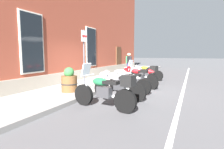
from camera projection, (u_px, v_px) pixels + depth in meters
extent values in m
plane|color=#424244|center=(113.00, 88.00, 8.92)|extent=(140.00, 140.00, 0.00)
cube|color=slate|center=(90.00, 84.00, 9.44)|extent=(30.15, 2.62, 0.15)
cube|color=silver|center=(182.00, 93.00, 7.64)|extent=(30.15, 0.12, 0.01)
cube|color=brown|center=(19.00, 0.00, 10.84)|extent=(24.15, 7.04, 9.73)
cube|color=gray|center=(69.00, 78.00, 9.92)|extent=(24.15, 0.10, 0.70)
cube|color=silver|center=(32.00, 43.00, 7.53)|extent=(1.22, 0.06, 2.52)
cube|color=black|center=(33.00, 43.00, 7.52)|extent=(1.10, 0.03, 2.40)
cube|color=silver|center=(91.00, 47.00, 11.92)|extent=(1.22, 0.06, 2.52)
cube|color=black|center=(92.00, 47.00, 11.91)|extent=(1.10, 0.03, 2.40)
cube|color=#472B19|center=(119.00, 60.00, 16.42)|extent=(1.10, 0.08, 2.30)
cylinder|color=black|center=(84.00, 95.00, 5.85)|extent=(0.22, 0.69, 0.68)
cylinder|color=black|center=(125.00, 101.00, 5.06)|extent=(0.22, 0.69, 0.68)
cylinder|color=silver|center=(86.00, 87.00, 5.77)|extent=(0.11, 0.32, 0.65)
cube|color=#28282B|center=(104.00, 92.00, 5.41)|extent=(0.28, 0.47, 0.32)
ellipsoid|color=#195633|center=(100.00, 82.00, 5.45)|extent=(0.33, 0.55, 0.24)
cube|color=black|center=(111.00, 82.00, 5.25)|extent=(0.29, 0.51, 0.10)
cylinder|color=silver|center=(88.00, 75.00, 5.68)|extent=(0.62, 0.12, 0.04)
cylinder|color=silver|center=(115.00, 97.00, 5.36)|extent=(0.15, 0.46, 0.09)
cube|color=#B2BCC6|center=(86.00, 69.00, 5.69)|extent=(0.38, 0.19, 0.40)
cube|color=black|center=(129.00, 81.00, 4.94)|extent=(0.40, 0.37, 0.30)
cylinder|color=black|center=(102.00, 88.00, 7.06)|extent=(0.20, 0.64, 0.63)
cylinder|color=black|center=(137.00, 93.00, 6.31)|extent=(0.20, 0.64, 0.63)
cylinder|color=silver|center=(104.00, 82.00, 6.98)|extent=(0.11, 0.33, 0.66)
cube|color=#28282B|center=(120.00, 86.00, 6.64)|extent=(0.27, 0.46, 0.32)
ellipsoid|color=silver|center=(116.00, 77.00, 6.68)|extent=(0.32, 0.55, 0.24)
cube|color=black|center=(126.00, 78.00, 6.49)|extent=(0.28, 0.50, 0.10)
cylinder|color=silver|center=(106.00, 72.00, 6.90)|extent=(0.62, 0.11, 0.04)
cylinder|color=silver|center=(129.00, 89.00, 6.60)|extent=(0.14, 0.46, 0.09)
cone|color=silver|center=(103.00, 74.00, 6.98)|extent=(0.40, 0.38, 0.36)
cone|color=silver|center=(137.00, 78.00, 6.26)|extent=(0.27, 0.29, 0.24)
cylinder|color=black|center=(116.00, 84.00, 8.16)|extent=(0.26, 0.66, 0.65)
cylinder|color=black|center=(144.00, 87.00, 7.33)|extent=(0.26, 0.66, 0.65)
cylinder|color=silver|center=(118.00, 78.00, 8.07)|extent=(0.14, 0.31, 0.62)
cube|color=#28282B|center=(130.00, 81.00, 7.70)|extent=(0.31, 0.48, 0.32)
ellipsoid|color=slate|center=(127.00, 75.00, 7.76)|extent=(0.37, 0.57, 0.24)
cube|color=black|center=(135.00, 75.00, 7.53)|extent=(0.32, 0.52, 0.10)
cylinder|color=silver|center=(119.00, 70.00, 7.98)|extent=(0.61, 0.17, 0.04)
cylinder|color=silver|center=(138.00, 84.00, 7.63)|extent=(0.19, 0.46, 0.09)
sphere|color=silver|center=(118.00, 72.00, 8.04)|extent=(0.18, 0.18, 0.18)
cylinder|color=black|center=(125.00, 80.00, 9.42)|extent=(0.27, 0.61, 0.60)
cylinder|color=black|center=(152.00, 83.00, 8.47)|extent=(0.27, 0.61, 0.60)
cylinder|color=silver|center=(127.00, 75.00, 9.33)|extent=(0.15, 0.33, 0.68)
cube|color=#28282B|center=(139.00, 78.00, 8.89)|extent=(0.32, 0.48, 0.32)
ellipsoid|color=red|center=(136.00, 71.00, 8.95)|extent=(0.38, 0.57, 0.24)
cube|color=black|center=(143.00, 72.00, 8.71)|extent=(0.33, 0.52, 0.10)
cylinder|color=silver|center=(128.00, 67.00, 9.23)|extent=(0.61, 0.19, 0.04)
cylinder|color=silver|center=(145.00, 81.00, 8.82)|extent=(0.20, 0.46, 0.09)
cone|color=red|center=(126.00, 69.00, 9.32)|extent=(0.43, 0.42, 0.36)
cone|color=red|center=(152.00, 72.00, 8.42)|extent=(0.30, 0.31, 0.24)
cylinder|color=black|center=(129.00, 77.00, 10.75)|extent=(0.28, 0.62, 0.61)
cylinder|color=black|center=(152.00, 79.00, 9.80)|extent=(0.28, 0.62, 0.61)
cylinder|color=silver|center=(130.00, 73.00, 10.65)|extent=(0.15, 0.32, 0.63)
cube|color=#28282B|center=(141.00, 75.00, 10.22)|extent=(0.33, 0.48, 0.32)
ellipsoid|color=#B7BABF|center=(138.00, 70.00, 10.29)|extent=(0.39, 0.57, 0.24)
cube|color=black|center=(144.00, 70.00, 10.05)|extent=(0.34, 0.52, 0.10)
cylinder|color=silver|center=(131.00, 66.00, 10.56)|extent=(0.61, 0.20, 0.04)
cylinder|color=silver|center=(146.00, 77.00, 10.14)|extent=(0.21, 0.46, 0.09)
cube|color=#B2BCC6|center=(131.00, 63.00, 10.58)|extent=(0.38, 0.23, 0.40)
cube|color=black|center=(154.00, 69.00, 9.68)|extent=(0.43, 0.40, 0.30)
cylinder|color=black|center=(135.00, 74.00, 11.88)|extent=(0.18, 0.65, 0.64)
cylinder|color=black|center=(158.00, 76.00, 11.15)|extent=(0.18, 0.65, 0.64)
cylinder|color=silver|center=(136.00, 71.00, 11.80)|extent=(0.10, 0.31, 0.61)
cube|color=#28282B|center=(147.00, 72.00, 11.47)|extent=(0.26, 0.46, 0.32)
ellipsoid|color=gold|center=(145.00, 68.00, 11.51)|extent=(0.31, 0.54, 0.24)
cube|color=black|center=(151.00, 68.00, 11.33)|extent=(0.26, 0.50, 0.10)
cylinder|color=silver|center=(138.00, 65.00, 11.72)|extent=(0.62, 0.09, 0.04)
cylinder|color=silver|center=(152.00, 74.00, 11.44)|extent=(0.13, 0.46, 0.09)
sphere|color=silver|center=(137.00, 66.00, 11.77)|extent=(0.18, 0.18, 0.18)
cylinder|color=#38332D|center=(130.00, 68.00, 14.33)|extent=(0.14, 0.14, 0.78)
cylinder|color=#38332D|center=(129.00, 68.00, 14.50)|extent=(0.14, 0.14, 0.78)
cube|color=black|center=(129.00, 60.00, 14.34)|extent=(0.42, 0.43, 0.55)
sphere|color=tan|center=(129.00, 54.00, 14.30)|extent=(0.21, 0.21, 0.21)
cylinder|color=black|center=(131.00, 60.00, 14.11)|extent=(0.09, 0.09, 0.52)
cylinder|color=black|center=(128.00, 60.00, 14.58)|extent=(0.09, 0.09, 0.52)
cylinder|color=#1E1E4C|center=(128.00, 68.00, 15.09)|extent=(0.14, 0.14, 0.78)
cylinder|color=#1E1E4C|center=(129.00, 67.00, 15.21)|extent=(0.14, 0.14, 0.78)
cube|color=#26723F|center=(128.00, 59.00, 15.08)|extent=(0.44, 0.32, 0.55)
sphere|color=tan|center=(128.00, 55.00, 15.03)|extent=(0.21, 0.21, 0.21)
cylinder|color=#26723F|center=(126.00, 60.00, 14.90)|extent=(0.09, 0.09, 0.52)
cylinder|color=#26723F|center=(130.00, 60.00, 15.26)|extent=(0.09, 0.09, 0.52)
cylinder|color=#4C4C51|center=(84.00, 60.00, 7.53)|extent=(0.06, 0.06, 2.47)
cube|color=white|center=(84.00, 36.00, 7.41)|extent=(0.36, 0.03, 0.44)
cube|color=red|center=(84.00, 36.00, 7.40)|extent=(0.36, 0.01, 0.08)
cylinder|color=brown|center=(69.00, 84.00, 7.27)|extent=(0.62, 0.62, 0.64)
cylinder|color=black|center=(69.00, 84.00, 7.27)|extent=(0.65, 0.65, 0.04)
sphere|color=#28602D|center=(69.00, 72.00, 7.22)|extent=(0.40, 0.40, 0.40)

